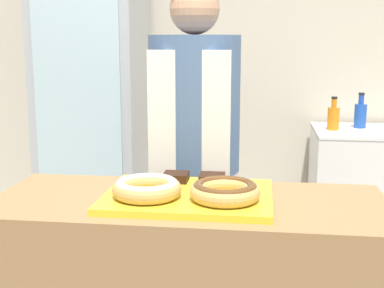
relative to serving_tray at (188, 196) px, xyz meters
name	(u,v)px	position (x,y,z in m)	size (l,w,h in m)	color
wall_back	(229,51)	(0.00, 2.13, 0.46)	(8.00, 0.06, 2.70)	beige
serving_tray	(188,196)	(0.00, 0.00, 0.00)	(0.58, 0.44, 0.02)	yellow
donut_light_glaze	(147,188)	(-0.13, -0.07, 0.05)	(0.24, 0.24, 0.06)	tan
donut_chocolate_glaze	(225,190)	(0.13, -0.07, 0.05)	(0.24, 0.24, 0.06)	tan
brownie_back_left	(176,177)	(-0.07, 0.15, 0.03)	(0.09, 0.09, 0.03)	black
brownie_back_right	(212,178)	(0.07, 0.15, 0.03)	(0.09, 0.09, 0.03)	black
baker_person	(194,156)	(-0.06, 0.64, 0.00)	(0.42, 0.42, 1.72)	#4C4C51
beverage_fridge	(94,109)	(-0.89, 1.74, 0.07)	(0.67, 0.66, 1.92)	#ADB2B7
bottle_orange	(333,117)	(0.71, 1.73, 0.05)	(0.08, 0.08, 0.22)	orange
bottle_blue	(360,114)	(0.90, 1.83, 0.05)	(0.08, 0.08, 0.23)	#1E4CB2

